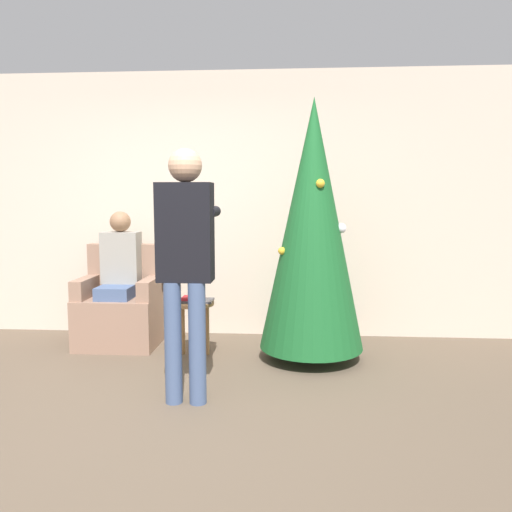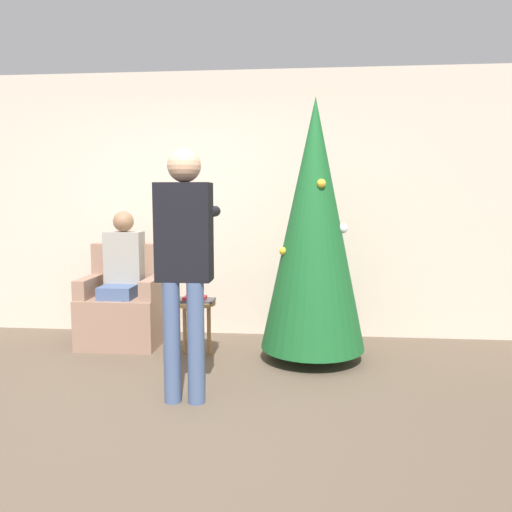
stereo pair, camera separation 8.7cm
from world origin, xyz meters
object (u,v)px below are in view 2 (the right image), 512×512
at_px(christmas_tree, 314,225).
at_px(person_seated, 122,271).
at_px(person_standing, 184,252).
at_px(armchair, 124,308).
at_px(side_stool, 195,311).

height_order(christmas_tree, person_seated, christmas_tree).
relative_size(christmas_tree, person_standing, 1.29).
distance_m(armchair, person_seated, 0.37).
relative_size(christmas_tree, person_seated, 1.75).
xyz_separation_m(christmas_tree, person_standing, (-0.91, -0.97, -0.14)).
bearing_deg(person_seated, person_standing, -53.95).
height_order(person_seated, side_stool, person_seated).
height_order(armchair, person_seated, person_seated).
bearing_deg(christmas_tree, side_stool, -179.25).
bearing_deg(side_stool, person_standing, -81.57).
bearing_deg(person_seated, side_stool, -21.77).
distance_m(christmas_tree, side_stool, 1.31).
bearing_deg(side_stool, person_seated, 158.23).
bearing_deg(christmas_tree, armchair, 170.06).
height_order(armchair, side_stool, armchair).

